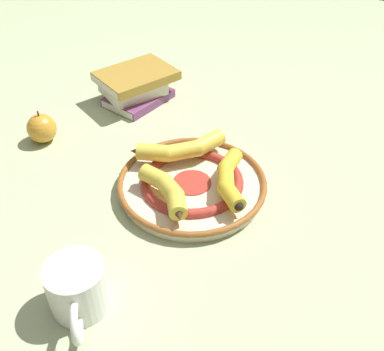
{
  "coord_description": "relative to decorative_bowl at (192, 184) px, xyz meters",
  "views": [
    {
      "loc": [
        -0.6,
        -0.38,
        0.62
      ],
      "look_at": [
        -0.02,
        0.03,
        0.04
      ],
      "focal_mm": 42.0,
      "sensor_mm": 36.0,
      "label": 1
    }
  ],
  "objects": [
    {
      "name": "decorative_bowl",
      "position": [
        0.0,
        0.0,
        0.0
      ],
      "size": [
        0.31,
        0.31,
        0.03
      ],
      "color": "beige",
      "rests_on": "ground_plane"
    },
    {
      "name": "coffee_mug",
      "position": [
        -0.33,
        -0.02,
        0.03
      ],
      "size": [
        0.12,
        0.12,
        0.09
      ],
      "rotation": [
        0.0,
        0.0,
        3.94
      ],
      "color": "white",
      "rests_on": "ground_plane"
    },
    {
      "name": "banana_c",
      "position": [
        0.03,
        -0.07,
        0.03
      ],
      "size": [
        0.16,
        0.11,
        0.03
      ],
      "rotation": [
        0.0,
        0.0,
        -2.56
      ],
      "color": "yellow",
      "rests_on": "decorative_bowl"
    },
    {
      "name": "book_stack",
      "position": [
        0.21,
        0.34,
        0.03
      ],
      "size": [
        0.23,
        0.19,
        0.08
      ],
      "rotation": [
        0.0,
        0.0,
        2.94
      ],
      "color": "#753D70",
      "rests_on": "ground_plane"
    },
    {
      "name": "ground_plane",
      "position": [
        0.02,
        -0.03,
        -0.02
      ],
      "size": [
        2.8,
        2.8,
        0.0
      ],
      "primitive_type": "plane",
      "color": "#B2C693"
    },
    {
      "name": "banana_a",
      "position": [
        -0.08,
        0.0,
        0.03
      ],
      "size": [
        0.1,
        0.16,
        0.04
      ],
      "rotation": [
        0.0,
        0.0,
        1.16
      ],
      "color": "yellow",
      "rests_on": "decorative_bowl"
    },
    {
      "name": "apple",
      "position": [
        -0.06,
        0.39,
        0.02
      ],
      "size": [
        0.07,
        0.07,
        0.08
      ],
      "color": "gold",
      "rests_on": "ground_plane"
    },
    {
      "name": "banana_b",
      "position": [
        0.05,
        0.06,
        0.04
      ],
      "size": [
        0.18,
        0.15,
        0.04
      ],
      "rotation": [
        0.0,
        0.0,
        -0.65
      ],
      "color": "yellow",
      "rests_on": "decorative_bowl"
    }
  ]
}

